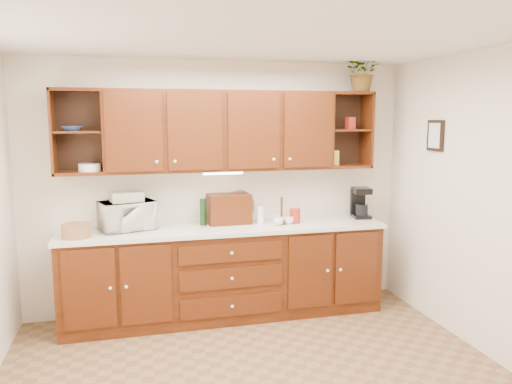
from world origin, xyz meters
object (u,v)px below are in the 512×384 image
coffee_maker (360,203)px  potted_plant (363,72)px  bread_box (229,209)px  microwave (127,215)px

coffee_maker → potted_plant: (-0.01, 0.01, 1.40)m
coffee_maker → bread_box: bearing=-172.6°
bread_box → coffee_maker: 1.45m
potted_plant → coffee_maker: bearing=-43.5°
microwave → bread_box: bearing=-15.2°
microwave → coffee_maker: bearing=-18.0°
bread_box → coffee_maker: coffee_maker is taller
bread_box → coffee_maker: bearing=-3.6°
microwave → bread_box: size_ratio=1.17×
microwave → coffee_maker: (2.47, -0.01, 0.02)m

